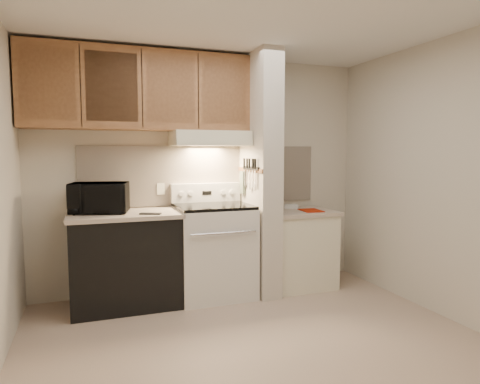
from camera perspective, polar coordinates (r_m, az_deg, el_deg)
name	(u,v)px	position (r m, az deg, el deg)	size (l,w,h in m)	color
floor	(255,341)	(3.56, 2.04, -19.28)	(3.60, 3.60, 0.00)	tan
ceiling	(256,13)	(3.40, 2.19, 22.74)	(3.60, 3.60, 0.00)	white
wall_back	(204,174)	(4.67, -4.78, 2.44)	(3.60, 0.02, 2.50)	beige
wall_right	(441,178)	(4.26, 25.20, 1.67)	(0.02, 3.00, 2.50)	beige
backsplash	(205,175)	(4.66, -4.74, 2.25)	(2.60, 0.02, 0.63)	#FDE7CE
range_body	(214,252)	(4.45, -3.54, -7.97)	(0.76, 0.65, 0.92)	silver
oven_window	(223,255)	(4.15, -2.30, -8.40)	(0.50, 0.01, 0.30)	black
oven_handle	(224,233)	(4.07, -2.15, -5.50)	(0.02, 0.02, 0.65)	silver
cooktop	(213,206)	(4.37, -3.57, -1.90)	(0.74, 0.64, 0.03)	black
range_backguard	(206,192)	(4.63, -4.57, -0.07)	(0.76, 0.08, 0.20)	silver
range_display	(207,193)	(4.59, -4.43, -0.11)	(0.10, 0.01, 0.04)	black
range_knob_left_outer	(181,194)	(4.52, -7.85, -0.23)	(0.05, 0.05, 0.02)	silver
range_knob_left_inner	(191,193)	(4.54, -6.61, -0.19)	(0.05, 0.05, 0.02)	silver
range_knob_right_inner	(223,192)	(4.64, -2.28, -0.04)	(0.05, 0.05, 0.02)	silver
range_knob_right_outer	(232,192)	(4.67, -1.10, 0.00)	(0.05, 0.05, 0.02)	silver
dishwasher_front	(126,261)	(4.31, -15.01, -8.93)	(1.00, 0.63, 0.87)	black
left_countertop	(124,215)	(4.23, -15.15, -2.94)	(1.04, 0.67, 0.04)	#BAA896
spoon_rest	(150,214)	(4.05, -11.86, -2.84)	(0.19, 0.06, 0.01)	black
teal_jar	(85,207)	(4.42, -19.94, -1.86)	(0.08, 0.08, 0.09)	#2C666A
outlet	(161,189)	(4.56, -10.52, 0.41)	(0.08, 0.01, 0.12)	#EAE4C5
microwave	(99,198)	(4.26, -18.23, -0.74)	(0.52, 0.35, 0.29)	black
partition_pillar	(260,174)	(4.50, 2.67, 2.35)	(0.22, 0.70, 2.50)	beige
pillar_trim	(250,170)	(4.46, 1.29, 2.97)	(0.01, 0.70, 0.04)	#94623B
knife_strip	(251,168)	(4.41, 1.45, 3.20)	(0.02, 0.42, 0.04)	black
knife_blade_a	(255,179)	(4.27, 2.01, 1.79)	(0.01, 0.04, 0.16)	silver
knife_handle_a	(255,164)	(4.26, 2.04, 3.80)	(0.02, 0.02, 0.10)	black
knife_blade_b	(253,179)	(4.33, 1.70, 1.70)	(0.01, 0.04, 0.18)	silver
knife_handle_b	(253,164)	(4.32, 1.75, 3.82)	(0.02, 0.02, 0.10)	black
knife_blade_c	(250,180)	(4.41, 1.31, 1.64)	(0.01, 0.04, 0.20)	silver
knife_handle_c	(249,163)	(4.41, 1.26, 3.85)	(0.02, 0.02, 0.10)	black
knife_blade_d	(247,177)	(4.47, 0.98, 1.95)	(0.01, 0.04, 0.16)	silver
knife_handle_d	(247,163)	(4.47, 0.95, 3.87)	(0.02, 0.02, 0.10)	black
knife_blade_e	(245,178)	(4.55, 0.62, 1.88)	(0.01, 0.04, 0.18)	silver
knife_handle_e	(244,163)	(4.56, 0.56, 3.90)	(0.02, 0.02, 0.10)	black
oven_mitt	(243,182)	(4.62, 0.34, 1.28)	(0.03, 0.10, 0.24)	slate
right_cab_base	(298,250)	(4.82, 7.73, -7.66)	(0.70, 0.60, 0.81)	#EAE4C5
right_countertop	(298,212)	(4.74, 7.80, -2.65)	(0.74, 0.64, 0.04)	#BAA896
red_folder	(311,210)	(4.70, 9.44, -2.44)	(0.20, 0.28, 0.01)	#A21B03
white_box	(290,206)	(4.89, 6.75, -1.91)	(0.15, 0.10, 0.04)	white
range_hood	(210,138)	(4.46, -4.08, 7.13)	(0.78, 0.44, 0.15)	#EAE4C5
hood_lip	(215,142)	(4.25, -3.30, 6.62)	(0.78, 0.04, 0.06)	#EAE4C5
upper_cabinets	(140,91)	(4.40, -13.19, 13.04)	(2.18, 0.33, 0.77)	#94623B
cab_door_a	(47,84)	(4.22, -24.30, 13.05)	(0.46, 0.01, 0.63)	#94623B
cab_gap_a	(80,85)	(4.21, -20.51, 13.20)	(0.01, 0.01, 0.73)	black
cab_door_b	(112,87)	(4.22, -16.71, 13.30)	(0.46, 0.01, 0.63)	#94623B
cab_gap_b	(142,88)	(4.24, -12.93, 13.34)	(0.01, 0.01, 0.73)	black
cab_door_c	(171,90)	(4.29, -9.22, 13.32)	(0.46, 0.01, 0.63)	#94623B
cab_gap_c	(198,91)	(4.35, -5.58, 13.26)	(0.01, 0.01, 0.73)	black
cab_door_d	(225,92)	(4.42, -2.07, 13.14)	(0.46, 0.01, 0.63)	#94623B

